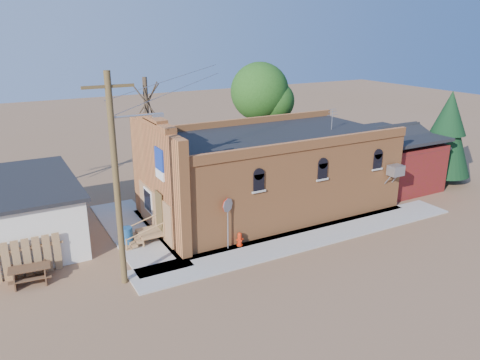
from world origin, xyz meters
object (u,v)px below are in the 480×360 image
utility_pole (117,177)px  picnic_table (30,272)px  fire_hydrant (240,239)px  brick_bar (266,173)px  trash_barrel (127,236)px  stop_sign (228,210)px

utility_pole → picnic_table: utility_pole is taller
fire_hydrant → utility_pole: bearing=-150.3°
brick_bar → trash_barrel: (-8.70, -0.76, -1.82)m
utility_pole → picnic_table: 5.97m
utility_pole → brick_bar: bearing=23.7°
utility_pole → picnic_table: (-3.61, 2.00, -4.31)m
stop_sign → brick_bar: bearing=37.5°
utility_pole → stop_sign: bearing=6.4°
utility_pole → picnic_table: size_ratio=4.97×
brick_bar → fire_hydrant: brick_bar is taller
utility_pole → stop_sign: 5.96m
brick_bar → stop_sign: (-4.48, -3.69, -0.22)m
brick_bar → picnic_table: 13.73m
brick_bar → utility_pole: 10.96m
stop_sign → picnic_table: bearing=169.1°
brick_bar → picnic_table: bearing=-170.3°
fire_hydrant → picnic_table: size_ratio=0.39×
fire_hydrant → picnic_table: fire_hydrant is taller
stop_sign → trash_barrel: 5.39m
fire_hydrant → stop_sign: 1.82m
brick_bar → stop_sign: size_ratio=6.18×
brick_bar → utility_pole: utility_pole is taller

